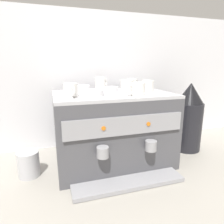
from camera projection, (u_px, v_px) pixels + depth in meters
ground_plane at (112, 160)px, 1.19m from camera, size 4.00×4.00×0.00m
tiled_backsplash_wall at (99, 80)px, 1.38m from camera, size 2.80×0.03×0.91m
espresso_machine at (112, 128)px, 1.14m from camera, size 0.64×0.54×0.41m
ceramic_cup_0 at (132, 84)px, 1.25m from camera, size 0.07×0.10×0.07m
ceramic_cup_1 at (147, 86)px, 1.10m from camera, size 0.10×0.07×0.07m
ceramic_cup_2 at (101, 83)px, 1.23m from camera, size 0.09×0.08×0.08m
ceramic_cup_3 at (137, 89)px, 0.99m from camera, size 0.11×0.07×0.06m
ceramic_cup_4 at (71, 90)px, 0.95m from camera, size 0.07×0.10×0.07m
ceramic_cup_5 at (128, 86)px, 1.15m from camera, size 0.11×0.08×0.06m
ceramic_bowl_0 at (93, 93)px, 0.99m from camera, size 0.10×0.10×0.03m
ceramic_bowl_1 at (79, 88)px, 1.16m from camera, size 0.12×0.12×0.03m
ceramic_bowl_2 at (109, 90)px, 1.07m from camera, size 0.10×0.10×0.04m
coffee_grinder at (188, 118)px, 1.30m from camera, size 0.18×0.18×0.45m
milk_pitcher at (29, 164)px, 1.01m from camera, size 0.11×0.11×0.13m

